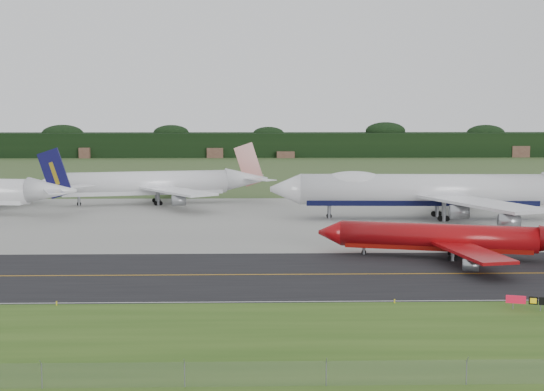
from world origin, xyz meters
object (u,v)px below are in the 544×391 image
Objects in this scene: jet_ba_747 at (434,190)px; jet_red_737 at (453,238)px; taxiway_sign at (528,300)px; jet_star_tail at (156,184)px.

jet_ba_747 is 44.19m from jet_red_737.
jet_red_737 is (-7.27, -43.48, -3.03)m from jet_ba_747.
taxiway_sign is (-6.63, -74.88, -5.05)m from jet_ba_747.
jet_red_737 is 0.73× the size of jet_star_tail.
jet_star_tail reaches higher than jet_red_737.
jet_red_737 is at bearing 91.16° from taxiway_sign.
jet_red_737 reaches higher than taxiway_sign.
jet_red_737 is 31.47m from taxiway_sign.
taxiway_sign is (0.64, -31.40, -2.02)m from jet_red_737.
jet_ba_747 is 15.20× the size of taxiway_sign.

